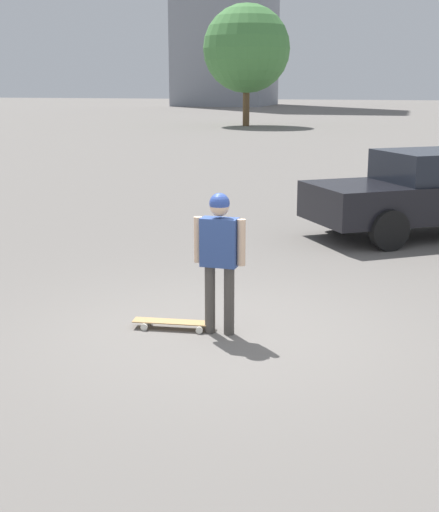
# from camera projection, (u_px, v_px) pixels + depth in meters

# --- Properties ---
(ground_plane) EXTENTS (220.00, 220.00, 0.00)m
(ground_plane) POSITION_uv_depth(u_px,v_px,m) (220.00, 333.00, 7.99)
(ground_plane) COLOR slate
(person) EXTENTS (0.58, 0.22, 1.59)m
(person) POSITION_uv_depth(u_px,v_px,m) (220.00, 247.00, 7.76)
(person) COLOR #4C4742
(person) RESTS_ON ground_plane
(skateboard) EXTENTS (0.95, 0.31, 0.09)m
(skateboard) POSITION_uv_depth(u_px,v_px,m) (174.00, 323.00, 8.11)
(skateboard) COLOR tan
(skateboard) RESTS_ON ground_plane
(car_parked_near) EXTENTS (4.81, 4.05, 1.54)m
(car_parked_near) POSITION_uv_depth(u_px,v_px,m) (435.00, 192.00, 12.99)
(car_parked_near) COLOR black
(car_parked_near) RESTS_ON ground_plane
(tree_distant) EXTENTS (5.48, 5.48, 7.53)m
(tree_distant) POSITION_uv_depth(u_px,v_px,m) (247.00, 49.00, 44.66)
(tree_distant) COLOR brown
(tree_distant) RESTS_ON ground_plane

